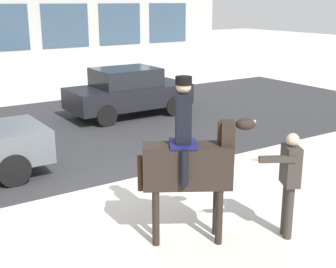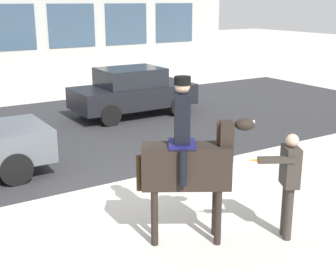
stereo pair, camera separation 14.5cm
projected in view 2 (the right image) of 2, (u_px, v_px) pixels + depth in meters
name	position (u px, v px, depth m)	size (l,w,h in m)	color
ground_plane	(118.00, 192.00, 9.13)	(80.00, 80.00, 0.00)	beige
road_surface	(42.00, 135.00, 12.99)	(25.01, 8.50, 0.01)	#2D2D30
mounted_horse_lead	(188.00, 161.00, 6.97)	(1.59, 1.13, 2.57)	black
pedestrian_bystander	(289.00, 178.00, 7.13)	(0.91, 0.46, 1.69)	#332D28
street_car_far_lane	(133.00, 91.00, 14.99)	(3.90, 1.80, 1.55)	black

